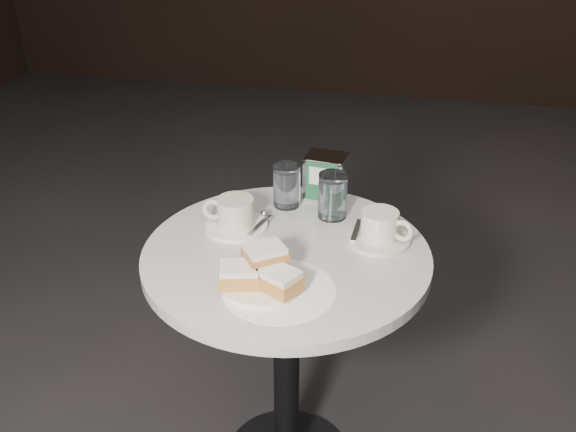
# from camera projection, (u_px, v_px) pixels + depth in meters

# --- Properties ---
(cafe_table) EXTENTS (0.70, 0.70, 0.74)m
(cafe_table) POSITION_uv_depth(u_px,v_px,m) (286.00, 316.00, 1.65)
(cafe_table) COLOR black
(cafe_table) RESTS_ON ground
(sugar_spill) EXTENTS (0.29, 0.29, 0.00)m
(sugar_spill) POSITION_uv_depth(u_px,v_px,m) (279.00, 290.00, 1.41)
(sugar_spill) COLOR white
(sugar_spill) RESTS_ON cafe_table
(beignet_plate) EXTENTS (0.20, 0.19, 0.09)m
(beignet_plate) POSITION_uv_depth(u_px,v_px,m) (261.00, 274.00, 1.41)
(beignet_plate) COLOR white
(beignet_plate) RESTS_ON cafe_table
(coffee_cup_left) EXTENTS (0.17, 0.16, 0.08)m
(coffee_cup_left) POSITION_uv_depth(u_px,v_px,m) (235.00, 215.00, 1.63)
(coffee_cup_left) COLOR white
(coffee_cup_left) RESTS_ON cafe_table
(coffee_cup_right) EXTENTS (0.20, 0.20, 0.08)m
(coffee_cup_right) POSITION_uv_depth(u_px,v_px,m) (380.00, 229.00, 1.57)
(coffee_cup_right) COLOR beige
(coffee_cup_right) RESTS_ON cafe_table
(water_glass_left) EXTENTS (0.08, 0.08, 0.12)m
(water_glass_left) POSITION_uv_depth(u_px,v_px,m) (287.00, 186.00, 1.73)
(water_glass_left) COLOR white
(water_glass_left) RESTS_ON cafe_table
(water_glass_right) EXTENTS (0.08, 0.08, 0.12)m
(water_glass_right) POSITION_uv_depth(u_px,v_px,m) (333.00, 196.00, 1.67)
(water_glass_right) COLOR silver
(water_glass_right) RESTS_ON cafe_table
(napkin_dispenser) EXTENTS (0.12, 0.10, 0.13)m
(napkin_dispenser) POSITION_uv_depth(u_px,v_px,m) (326.00, 177.00, 1.77)
(napkin_dispenser) COLOR white
(napkin_dispenser) RESTS_ON cafe_table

